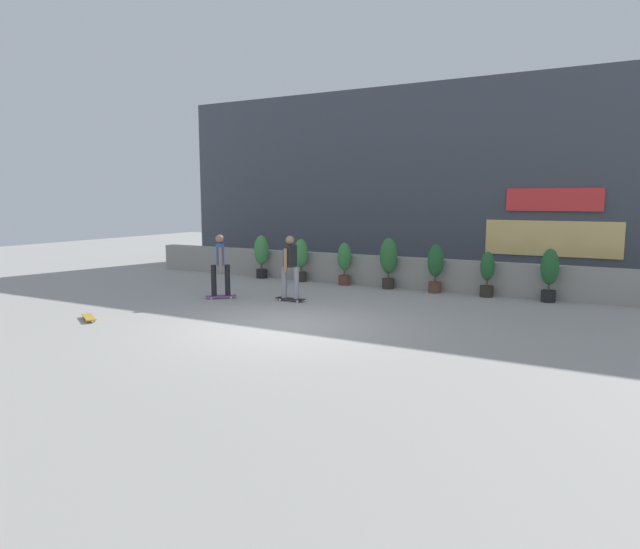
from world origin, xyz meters
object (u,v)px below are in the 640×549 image
potted_plant_0 (261,254)px  potted_plant_5 (487,273)px  potted_plant_4 (435,265)px  skater_foreground (220,263)px  potted_plant_6 (550,272)px  potted_plant_1 (301,257)px  skater_far_right (290,265)px  potted_plant_3 (389,259)px  skateboard_near_camera (89,317)px  potted_plant_2 (344,262)px

potted_plant_0 → potted_plant_5: (7.37, 0.00, -0.16)m
potted_plant_4 → skater_foreground: (-4.69, -3.66, 0.17)m
potted_plant_0 → potted_plant_6: bearing=0.0°
potted_plant_1 → skater_far_right: skater_far_right is taller
potted_plant_6 → potted_plant_0: bearing=-180.0°
potted_plant_1 → potted_plant_3: potted_plant_3 is taller
potted_plant_5 → skater_far_right: skater_far_right is taller
skateboard_near_camera → potted_plant_3: bearing=60.2°
potted_plant_2 → potted_plant_4: size_ratio=0.95×
potted_plant_0 → potted_plant_5: potted_plant_0 is taller
potted_plant_4 → potted_plant_5: (1.44, 0.00, -0.11)m
skater_foreground → potted_plant_3: bearing=48.2°
potted_plant_3 → skater_foreground: size_ratio=0.88×
potted_plant_2 → skater_far_right: skater_far_right is taller
skater_far_right → potted_plant_0: bearing=134.6°
potted_plant_5 → skateboard_near_camera: (-6.96, -7.18, -0.60)m
skater_foreground → skater_far_right: same height
potted_plant_1 → potted_plant_0: bearing=-180.0°
potted_plant_4 → skater_foreground: skater_foreground is taller
potted_plant_1 → potted_plant_2: potted_plant_1 is taller
potted_plant_1 → skateboard_near_camera: bearing=-98.9°
potted_plant_3 → skater_far_right: skater_far_right is taller
potted_plant_4 → skateboard_near_camera: bearing=-127.6°
skater_foreground → skateboard_near_camera: 3.71m
potted_plant_3 → potted_plant_6: (4.40, 0.00, -0.09)m
potted_plant_0 → potted_plant_3: potted_plant_3 is taller
potted_plant_1 → potted_plant_2: size_ratio=1.05×
potted_plant_2 → potted_plant_3: bearing=-0.0°
potted_plant_3 → skater_foreground: bearing=-131.8°
potted_plant_5 → skater_foreground: (-6.13, -3.66, 0.28)m
potted_plant_2 → potted_plant_3: 1.45m
potted_plant_0 → potted_plant_6: (8.92, 0.00, -0.04)m
potted_plant_2 → potted_plant_3: size_ratio=0.87×
potted_plant_2 → skateboard_near_camera: (-2.67, -7.18, -0.66)m
potted_plant_0 → potted_plant_6: size_ratio=1.04×
skateboard_near_camera → potted_plant_5: bearing=45.9°
potted_plant_0 → skater_foreground: 3.87m
skater_foreground → skater_far_right: 1.91m
potted_plant_3 → potted_plant_4: potted_plant_3 is taller
potted_plant_0 → potted_plant_1: size_ratio=1.05×
potted_plant_5 → skater_foreground: 7.14m
potted_plant_6 → skater_foreground: skater_foreground is taller
potted_plant_3 → skater_far_right: bearing=-114.8°
potted_plant_3 → skater_foreground: 4.92m
potted_plant_1 → potted_plant_3: (2.99, -0.00, 0.10)m
potted_plant_4 → potted_plant_2: bearing=180.0°
potted_plant_1 → potted_plant_5: bearing=0.0°
potted_plant_0 → potted_plant_1: potted_plant_0 is taller
potted_plant_6 → skater_far_right: size_ratio=0.81×
potted_plant_2 → potted_plant_5: size_ratio=1.06×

